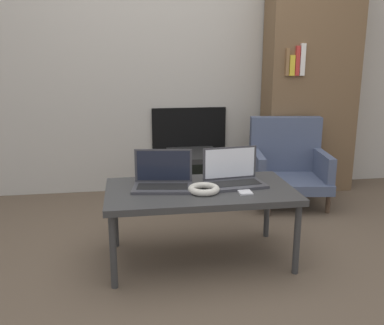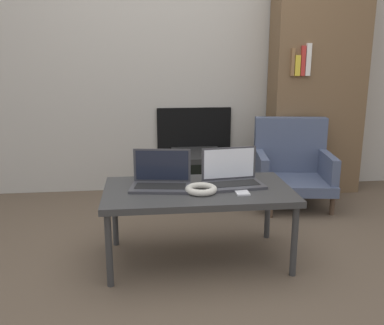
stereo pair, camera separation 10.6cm
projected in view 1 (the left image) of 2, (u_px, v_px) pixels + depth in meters
The scene contains 10 objects.
ground_plane at pixel (209, 283), 2.29m from camera, with size 14.00×14.00×0.00m, color brown.
wall_back at pixel (172, 42), 3.63m from camera, with size 7.00×0.08×2.60m.
table at pixel (200, 194), 2.46m from camera, with size 1.07×0.59×0.44m.
laptop_left at pixel (163, 179), 2.46m from camera, with size 0.36×0.26×0.21m.
laptop_right at pixel (233, 176), 2.52m from camera, with size 0.36×0.25×0.21m.
headphones at pixel (204, 189), 2.38m from camera, with size 0.18×0.18×0.04m.
phone at pixel (244, 191), 2.40m from camera, with size 0.07×0.14×0.01m.
tv at pixel (194, 175), 3.64m from camera, with size 0.42×0.49×0.39m.
armchair at pixel (287, 163), 3.48m from camera, with size 0.65×0.60×0.69m.
bookshelf at pixel (310, 85), 3.70m from camera, with size 0.78×0.32×1.85m.
Camera 1 is at (-0.40, -2.02, 1.19)m, focal length 40.00 mm.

